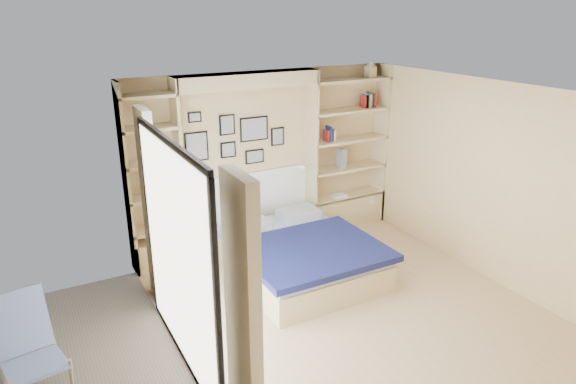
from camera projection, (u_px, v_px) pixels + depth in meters
ground at (349, 308)px, 5.98m from camera, size 4.50×4.50×0.00m
room_shell at (261, 188)px, 6.70m from camera, size 4.50×4.50×4.50m
bed at (298, 254)px, 6.69m from camera, size 1.72×2.28×1.07m
photo_gallery at (234, 138)px, 7.08m from camera, size 1.48×0.02×0.82m
reading_lamps at (252, 175)px, 7.13m from camera, size 1.92×0.12×0.15m
shelf_decor at (342, 120)px, 7.66m from camera, size 3.54×0.23×2.03m
deck_chair at (28, 345)px, 4.67m from camera, size 0.63×0.91×0.85m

